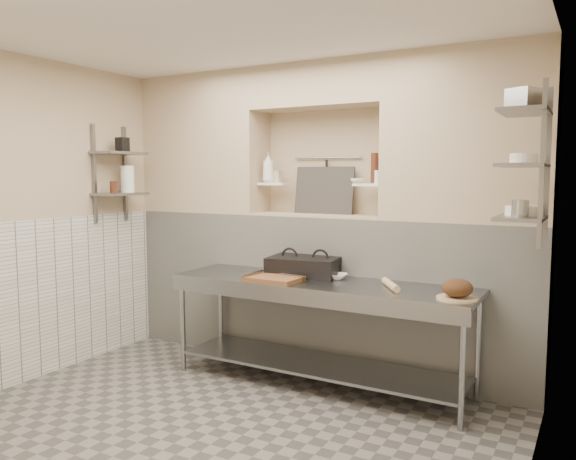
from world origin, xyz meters
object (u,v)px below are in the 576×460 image
Objects in this scene: mixing_bowl at (336,276)px; bottle_soap at (268,168)px; prep_table at (319,312)px; bread_loaf at (457,288)px; panini_press at (305,266)px; bowl_alcove at (358,181)px; cutting_board at (274,279)px; rolling_pin at (391,285)px; jug_left at (128,179)px.

mixing_bowl is 0.66× the size of bottle_soap.
bread_loaf is (1.16, -0.13, 0.34)m from prep_table.
panini_press is 0.32m from mixing_bowl.
cutting_board is at bearing -123.23° from bowl_alcove.
bowl_alcove is at bearing 133.99° from rolling_pin.
mixing_bowl is at bearing 65.76° from prep_table.
panini_press is 0.87m from rolling_pin.
mixing_bowl is at bearing 164.59° from rolling_pin.
panini_press is at bearing 168.12° from rolling_pin.
panini_press is at bearing -29.52° from bottle_soap.
bread_loaf is at bearing -1.60° from jug_left.
bottle_soap is at bearing 124.18° from cutting_board.
cutting_board is at bearing -55.82° from bottle_soap.
cutting_board is 1.50m from bread_loaf.
bottle_soap reaches higher than bowl_alcove.
prep_table is at bearing -177.98° from rolling_pin.
panini_press is at bearing 139.98° from prep_table.
prep_table is 1.55m from bottle_soap.
panini_press reaches higher than cutting_board.
bottle_soap is (-1.97, 0.65, 0.88)m from bread_loaf.
prep_table is 18.95× the size of bowl_alcove.
cutting_board is 0.54m from mixing_bowl.
bottle_soap reaches higher than cutting_board.
bowl_alcove reaches higher than bread_loaf.
jug_left is at bearing -165.87° from bowl_alcove.
jug_left reaches higher than panini_press.
bottle_soap is at bearing 160.57° from rolling_pin.
mixing_bowl is at bearing 164.71° from bread_loaf.
bread_loaf is at bearing -32.34° from bowl_alcove.
prep_table is 0.34m from mixing_bowl.
prep_table is 11.80× the size of bread_loaf.
mixing_bowl is (0.41, 0.34, 0.00)m from cutting_board.
prep_table is at bearing -103.16° from bowl_alcove.
cutting_board is 1.68× the size of jug_left.
prep_table is 1.22m from bowl_alcove.
bowl_alcove is at bearing 82.51° from mixing_bowl.
prep_table is 0.47m from cutting_board.
cutting_board is at bearing -4.43° from jug_left.
rolling_pin is 1.27× the size of bottle_soap.
jug_left is (-2.19, -0.20, 0.82)m from mixing_bowl.
jug_left is (-1.31, -0.56, -0.11)m from bottle_soap.
bread_loaf is at bearing -15.16° from rolling_pin.
panini_press reaches higher than prep_table.
rolling_pin is at bearing 164.84° from bread_loaf.
mixing_bowl is 1.39× the size of bowl_alcove.
bowl_alcove is (0.46, 0.70, 0.81)m from cutting_board.
panini_press is 4.87× the size of bowl_alcove.
jug_left is at bearing 178.38° from panini_press.
bread_loaf is (1.50, 0.05, 0.06)m from cutting_board.
cutting_board is 2.33× the size of mixing_bowl.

